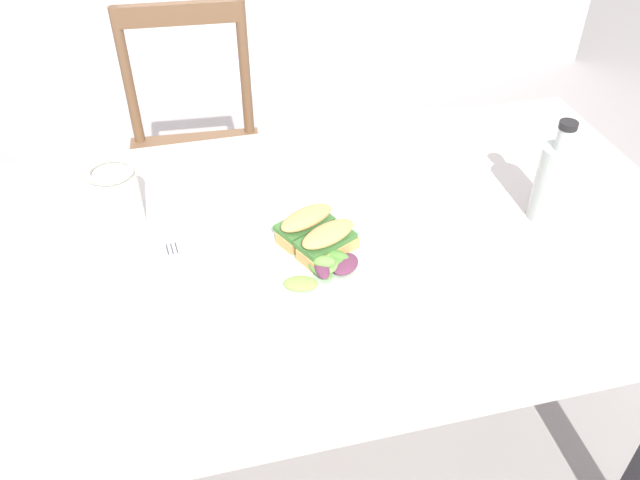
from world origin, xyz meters
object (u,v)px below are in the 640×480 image
object	(u,v)px
chair_wooden_far	(196,159)
plate_lunch	(325,261)
bottle_cold_brew	(552,185)
sandwich_half_front	(328,241)
sandwich_half_back	(306,224)
fork_on_napkin	(178,270)
dining_table	(340,285)
mason_jar_iced_tea	(117,200)

from	to	relation	value
chair_wooden_far	plate_lunch	bearing A→B (deg)	-78.07
bottle_cold_brew	sandwich_half_front	bearing A→B (deg)	-177.51
sandwich_half_back	fork_on_napkin	size ratio (longest dim) A/B	0.65
chair_wooden_far	fork_on_napkin	distance (m)	0.89
sandwich_half_back	fork_on_napkin	xyz separation A→B (m)	(-0.24, -0.03, -0.03)
plate_lunch	bottle_cold_brew	bearing A→B (deg)	4.19
plate_lunch	sandwich_half_front	xyz separation A→B (m)	(0.01, 0.01, 0.03)
dining_table	chair_wooden_far	bearing A→B (deg)	105.93
chair_wooden_far	sandwich_half_front	xyz separation A→B (m)	(0.19, -0.86, 0.33)
sandwich_half_front	fork_on_napkin	distance (m)	0.27
dining_table	chair_wooden_far	distance (m)	0.85
plate_lunch	mason_jar_iced_tea	bearing A→B (deg)	150.67
sandwich_half_front	chair_wooden_far	bearing A→B (deg)	102.57
sandwich_half_back	bottle_cold_brew	size ratio (longest dim) A/B	0.59
plate_lunch	bottle_cold_brew	size ratio (longest dim) A/B	1.29
dining_table	fork_on_napkin	distance (m)	0.33
sandwich_half_front	fork_on_napkin	size ratio (longest dim) A/B	0.65
mason_jar_iced_tea	dining_table	bearing A→B (deg)	-18.47
chair_wooden_far	fork_on_napkin	world-z (taller)	chair_wooden_far
chair_wooden_far	bottle_cold_brew	bearing A→B (deg)	-53.18
dining_table	bottle_cold_brew	distance (m)	0.44
fork_on_napkin	mason_jar_iced_tea	xyz separation A→B (m)	(-0.09, 0.16, 0.05)
chair_wooden_far	plate_lunch	xyz separation A→B (m)	(0.18, -0.87, 0.30)
sandwich_half_front	plate_lunch	bearing A→B (deg)	-117.96
fork_on_napkin	bottle_cold_brew	world-z (taller)	bottle_cold_brew
mason_jar_iced_tea	sandwich_half_back	bearing A→B (deg)	-21.24
dining_table	sandwich_half_front	xyz separation A→B (m)	(-0.04, -0.05, 0.16)
chair_wooden_far	fork_on_napkin	xyz separation A→B (m)	(-0.07, -0.83, 0.30)
chair_wooden_far	bottle_cold_brew	xyz separation A→B (m)	(0.63, -0.84, 0.36)
plate_lunch	mason_jar_iced_tea	world-z (taller)	mason_jar_iced_tea
chair_wooden_far	mason_jar_iced_tea	bearing A→B (deg)	-103.62
dining_table	mason_jar_iced_tea	size ratio (longest dim) A/B	10.52
dining_table	bottle_cold_brew	world-z (taller)	bottle_cold_brew
plate_lunch	mason_jar_iced_tea	distance (m)	0.40
dining_table	chair_wooden_far	size ratio (longest dim) A/B	1.56
chair_wooden_far	fork_on_napkin	bearing A→B (deg)	-94.90
chair_wooden_far	fork_on_napkin	size ratio (longest dim) A/B	4.68
sandwich_half_front	sandwich_half_back	size ratio (longest dim) A/B	1.00
sandwich_half_back	bottle_cold_brew	bearing A→B (deg)	-4.34
plate_lunch	sandwich_half_back	distance (m)	0.08
plate_lunch	fork_on_napkin	size ratio (longest dim) A/B	1.42
sandwich_half_back	mason_jar_iced_tea	size ratio (longest dim) A/B	0.94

